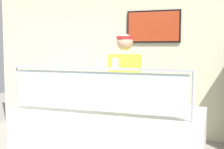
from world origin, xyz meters
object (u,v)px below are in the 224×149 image
object	(u,v)px
parmesan_shaker	(99,63)
pepper_flake_shaker	(115,63)
pizza_tray	(111,105)
pizza_box_stack	(64,86)
pizza_server	(113,103)
worker_figure	(125,93)

from	to	relation	value
parmesan_shaker	pepper_flake_shaker	bearing A→B (deg)	-0.00
pizza_tray	pizza_box_stack	xyz separation A→B (m)	(-1.51, 1.74, -0.08)
pepper_flake_shaker	pizza_box_stack	xyz separation A→B (m)	(-1.71, 2.19, -0.56)
pizza_server	worker_figure	size ratio (longest dim) A/B	0.16
pepper_flake_shaker	pizza_box_stack	world-z (taller)	pepper_flake_shaker
parmesan_shaker	worker_figure	xyz separation A→B (m)	(-0.07, 1.08, -0.43)
pizza_server	parmesan_shaker	xyz separation A→B (m)	(0.00, -0.43, 0.45)
pizza_tray	pizza_server	distance (m)	0.05
pizza_tray	worker_figure	size ratio (longest dim) A/B	0.29
parmesan_shaker	worker_figure	world-z (taller)	worker_figure
pizza_tray	pepper_flake_shaker	size ratio (longest dim) A/B	5.52
parmesan_shaker	pizza_box_stack	size ratio (longest dim) A/B	0.19
pizza_box_stack	parmesan_shaker	bearing A→B (deg)	-54.72
pepper_flake_shaker	parmesan_shaker	bearing A→B (deg)	180.00
pizza_tray	pizza_server	bearing A→B (deg)	-26.06
pizza_tray	pepper_flake_shaker	world-z (taller)	pepper_flake_shaker
pizza_box_stack	pepper_flake_shaker	bearing A→B (deg)	-52.03
pepper_flake_shaker	worker_figure	xyz separation A→B (m)	(-0.23, 1.08, -0.44)
worker_figure	pizza_tray	bearing A→B (deg)	-87.79
parmesan_shaker	pepper_flake_shaker	size ratio (longest dim) A/B	0.97
worker_figure	pizza_server	bearing A→B (deg)	-84.25
pizza_tray	parmesan_shaker	bearing A→B (deg)	-84.48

